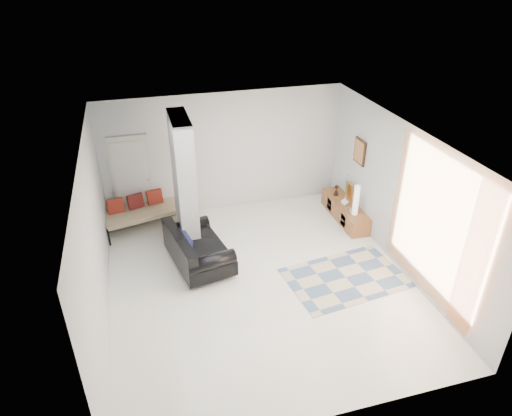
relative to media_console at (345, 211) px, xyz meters
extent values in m
plane|color=white|center=(-2.52, -1.70, -0.21)|extent=(6.00, 6.00, 0.00)
plane|color=white|center=(-2.52, -1.70, 2.59)|extent=(6.00, 6.00, 0.00)
plane|color=silver|center=(-2.52, 1.30, 1.19)|extent=(6.00, 0.00, 6.00)
plane|color=silver|center=(-2.52, -4.70, 1.19)|extent=(6.00, 0.00, 6.00)
plane|color=silver|center=(-5.27, -1.70, 1.19)|extent=(0.00, 6.00, 6.00)
plane|color=silver|center=(0.23, -1.70, 1.19)|extent=(0.00, 6.00, 6.00)
cube|color=#999FA0|center=(-3.62, -0.10, 1.19)|extent=(0.35, 1.20, 2.80)
cube|color=beige|center=(-4.62, 1.26, 0.81)|extent=(0.85, 0.06, 2.04)
plane|color=orange|center=(0.15, -2.85, 1.24)|extent=(0.00, 2.55, 2.55)
cube|color=#331F0D|center=(0.20, 0.00, 1.44)|extent=(0.04, 0.45, 0.55)
cube|color=brown|center=(0.00, 0.00, -0.01)|extent=(0.45, 1.71, 0.40)
cube|color=#331F0D|center=(-0.22, -0.38, -0.01)|extent=(0.02, 0.23, 0.28)
cube|color=#331F0D|center=(-0.22, 0.38, -0.01)|extent=(0.02, 0.23, 0.28)
cube|color=gold|center=(0.18, 0.23, 0.39)|extent=(0.09, 0.32, 0.40)
cube|color=silver|center=(-0.10, -0.38, 0.25)|extent=(0.04, 0.10, 0.12)
cylinder|color=silver|center=(-3.76, -1.58, -0.16)|extent=(0.05, 0.05, 0.10)
cylinder|color=silver|center=(-4.02, -0.25, -0.16)|extent=(0.05, 0.05, 0.10)
cylinder|color=silver|center=(-3.02, -1.43, -0.16)|extent=(0.05, 0.05, 0.10)
cylinder|color=silver|center=(-3.28, -0.10, -0.16)|extent=(0.05, 0.05, 0.10)
cube|color=black|center=(-3.52, -0.84, 0.04)|extent=(1.25, 1.75, 0.30)
cube|color=black|center=(-3.89, -0.91, 0.37)|extent=(0.51, 1.60, 0.36)
cylinder|color=black|center=(-3.39, -1.50, 0.27)|extent=(0.95, 0.45, 0.28)
cylinder|color=black|center=(-3.65, -0.17, 0.27)|extent=(0.95, 0.45, 0.28)
cube|color=black|center=(-3.77, -0.89, 0.39)|extent=(0.25, 0.60, 0.31)
cylinder|color=black|center=(-5.24, 0.31, -0.01)|extent=(0.04, 0.04, 0.40)
cylinder|color=black|center=(-3.42, 0.73, -0.01)|extent=(0.04, 0.04, 0.40)
cylinder|color=black|center=(-5.42, 1.06, -0.01)|extent=(0.04, 0.04, 0.40)
cylinder|color=black|center=(-3.60, 1.49, -0.01)|extent=(0.04, 0.04, 0.40)
cube|color=beige|center=(-4.42, 0.90, 0.17)|extent=(2.02, 1.20, 0.12)
cube|color=maroon|center=(-5.04, 0.91, 0.39)|extent=(0.37, 0.24, 0.33)
cube|color=#5A1916|center=(-4.61, 1.01, 0.39)|extent=(0.37, 0.24, 0.33)
cube|color=maroon|center=(-4.19, 1.11, 0.39)|extent=(0.37, 0.24, 0.33)
cube|color=#C3B795|center=(-0.92, -2.04, -0.20)|extent=(2.36, 1.73, 0.01)
cylinder|color=white|center=(-0.02, -0.49, 0.54)|extent=(0.12, 0.12, 0.68)
imported|color=white|center=(-0.05, -0.05, 0.29)|extent=(0.20, 0.20, 0.18)
camera|label=1|loc=(-4.41, -8.22, 5.22)|focal=32.00mm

